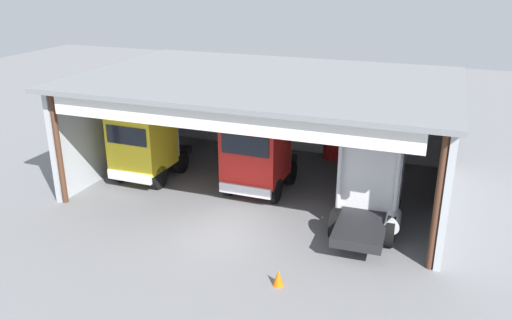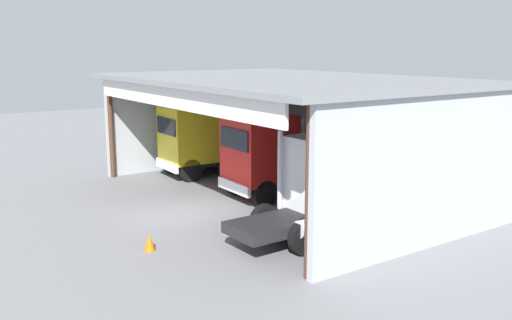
% 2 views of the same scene
% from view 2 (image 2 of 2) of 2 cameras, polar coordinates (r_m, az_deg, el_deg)
% --- Properties ---
extents(ground_plane, '(80.00, 80.00, 0.00)m').
position_cam_2_polar(ground_plane, '(22.16, -7.76, -5.46)').
color(ground_plane, slate).
rests_on(ground_plane, ground).
extents(workshop_shed, '(16.34, 11.05, 5.17)m').
position_cam_2_polar(workshop_shed, '(24.69, 4.75, 5.02)').
color(workshop_shed, '#ADB2B7').
rests_on(workshop_shed, ground).
extents(truck_yellow_center_bay, '(2.60, 4.44, 3.54)m').
position_cam_2_polar(truck_yellow_center_bay, '(28.22, -6.47, 2.12)').
color(truck_yellow_center_bay, yellow).
rests_on(truck_yellow_center_bay, ground).
extents(truck_red_right_bay, '(2.67, 4.72, 3.64)m').
position_cam_2_polar(truck_red_right_bay, '(23.84, 0.79, 0.62)').
color(truck_red_right_bay, red).
rests_on(truck_red_right_bay, ground).
extents(truck_white_left_bay, '(2.62, 5.36, 3.64)m').
position_cam_2_polar(truck_white_left_bay, '(19.17, 6.96, -2.51)').
color(truck_white_left_bay, white).
rests_on(truck_white_left_bay, ground).
extents(oil_drum, '(0.58, 0.58, 0.86)m').
position_cam_2_polar(oil_drum, '(26.21, 13.21, -2.05)').
color(oil_drum, '#B21E19').
rests_on(oil_drum, ground).
extents(tool_cart, '(0.90, 0.60, 1.00)m').
position_cam_2_polar(tool_cart, '(25.78, 14.07, -2.15)').
color(tool_cart, red).
rests_on(tool_cart, ground).
extents(traffic_cone, '(0.36, 0.36, 0.56)m').
position_cam_2_polar(traffic_cone, '(18.35, -10.79, -8.25)').
color(traffic_cone, orange).
rests_on(traffic_cone, ground).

